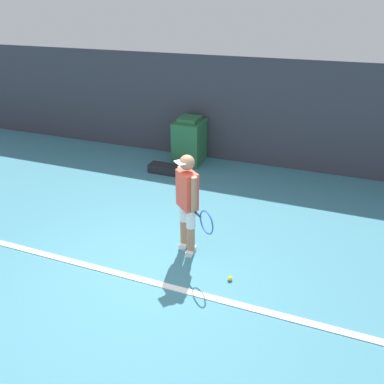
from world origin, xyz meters
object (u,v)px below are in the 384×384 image
object	(u,v)px
tennis_player	(188,201)
covered_chair	(190,141)
equipment_bag	(164,169)
tennis_ball	(230,278)

from	to	relation	value
tennis_player	covered_chair	bearing A→B (deg)	150.94
equipment_bag	tennis_ball	bearing A→B (deg)	-51.87
tennis_ball	covered_chair	distance (m)	4.33
tennis_ball	tennis_player	bearing A→B (deg)	150.34
equipment_bag	covered_chair	bearing A→B (deg)	67.47
equipment_bag	tennis_player	bearing A→B (deg)	-58.58
tennis_player	tennis_ball	xyz separation A→B (m)	(0.80, -0.46, -0.84)
tennis_player	equipment_bag	distance (m)	3.09
tennis_player	tennis_ball	distance (m)	1.25
tennis_player	covered_chair	distance (m)	3.57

